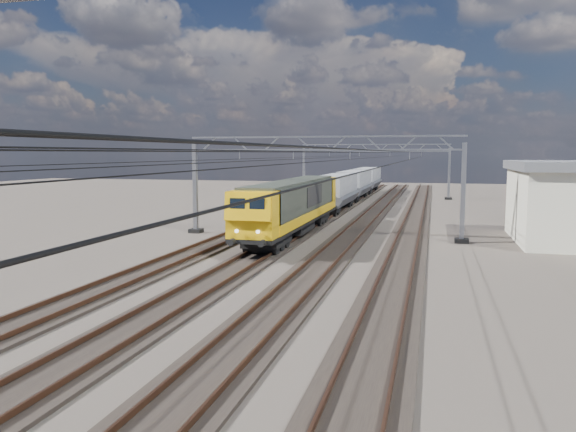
% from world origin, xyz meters
% --- Properties ---
extents(ground, '(160.00, 160.00, 0.00)m').
position_xyz_m(ground, '(0.00, 0.00, 0.00)').
color(ground, '#29231F').
rests_on(ground, ground).
extents(track_outer_west, '(2.60, 140.00, 0.30)m').
position_xyz_m(track_outer_west, '(-6.00, 0.00, 0.07)').
color(track_outer_west, black).
rests_on(track_outer_west, ground).
extents(track_loco, '(2.60, 140.00, 0.30)m').
position_xyz_m(track_loco, '(-2.00, 0.00, 0.07)').
color(track_loco, black).
rests_on(track_loco, ground).
extents(track_inner_east, '(2.60, 140.00, 0.30)m').
position_xyz_m(track_inner_east, '(2.00, 0.00, 0.07)').
color(track_inner_east, black).
rests_on(track_inner_east, ground).
extents(track_outer_east, '(2.60, 140.00, 0.30)m').
position_xyz_m(track_outer_east, '(6.00, 0.00, 0.07)').
color(track_outer_east, black).
rests_on(track_outer_east, ground).
extents(catenary_gantry_mid, '(19.90, 0.90, 7.11)m').
position_xyz_m(catenary_gantry_mid, '(0.00, 4.00, 3.91)').
color(catenary_gantry_mid, gray).
rests_on(catenary_gantry_mid, ground).
extents(catenary_gantry_far, '(19.90, 0.90, 7.11)m').
position_xyz_m(catenary_gantry_far, '(0.00, 40.00, 3.91)').
color(catenary_gantry_far, gray).
rests_on(catenary_gantry_far, ground).
extents(overhead_wires, '(12.03, 140.00, 0.53)m').
position_xyz_m(overhead_wires, '(0.00, 8.00, 5.75)').
color(overhead_wires, black).
rests_on(overhead_wires, ground).
extents(locomotive, '(2.76, 21.10, 3.62)m').
position_xyz_m(locomotive, '(-2.00, 3.99, 2.33)').
color(locomotive, black).
rests_on(locomotive, ground).
extents(hopper_wagon_lead, '(3.38, 13.00, 3.25)m').
position_xyz_m(hopper_wagon_lead, '(-2.00, 21.68, 2.23)').
color(hopper_wagon_lead, black).
rests_on(hopper_wagon_lead, ground).
extents(hopper_wagon_mid, '(3.38, 13.00, 3.25)m').
position_xyz_m(hopper_wagon_mid, '(-2.00, 35.88, 2.23)').
color(hopper_wagon_mid, black).
rests_on(hopper_wagon_mid, ground).
extents(hopper_wagon_third, '(3.38, 13.00, 3.25)m').
position_xyz_m(hopper_wagon_third, '(-2.00, 50.08, 2.23)').
color(hopper_wagon_third, black).
rests_on(hopper_wagon_third, ground).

